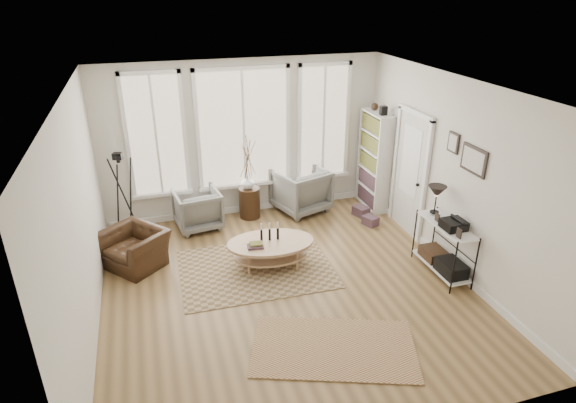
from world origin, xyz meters
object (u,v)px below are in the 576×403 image
object	(u,v)px
armchair_left	(198,209)
armchair_right	(301,190)
side_table	(249,178)
accent_chair	(135,248)
bookcase	(374,161)
low_shelf	(444,243)
coffee_table	(270,247)

from	to	relation	value
armchair_left	armchair_right	world-z (taller)	armchair_right
side_table	accent_chair	bearing A→B (deg)	-151.36
side_table	accent_chair	world-z (taller)	side_table
bookcase	accent_chair	bearing A→B (deg)	-168.50
bookcase	low_shelf	bearing A→B (deg)	-91.28
bookcase	accent_chair	size ratio (longest dim) A/B	2.27
bookcase	side_table	distance (m)	2.45
bookcase	armchair_right	world-z (taller)	bookcase
coffee_table	armchair_left	xyz separation A→B (m)	(-0.91, 1.65, 0.03)
coffee_table	armchair_right	xyz separation A→B (m)	(1.09, 1.80, 0.09)
low_shelf	armchair_left	bearing A→B (deg)	142.36
low_shelf	coffee_table	world-z (taller)	low_shelf
low_shelf	side_table	bearing A→B (deg)	130.87
bookcase	armchair_right	bearing A→B (deg)	170.99
coffee_table	accent_chair	size ratio (longest dim) A/B	1.57
low_shelf	armchair_right	bearing A→B (deg)	116.40
bookcase	side_table	bearing A→B (deg)	174.72
coffee_table	bookcase	bearing A→B (deg)	32.06
low_shelf	side_table	distance (m)	3.64
armchair_right	side_table	xyz separation A→B (m)	(-1.01, 0.00, 0.37)
armchair_left	side_table	distance (m)	1.09
side_table	armchair_right	bearing A→B (deg)	0.00
coffee_table	side_table	world-z (taller)	side_table
bookcase	accent_chair	xyz separation A→B (m)	(-4.53, -0.92, -0.66)
accent_chair	coffee_table	bearing A→B (deg)	31.61
bookcase	armchair_left	size ratio (longest dim) A/B	2.60
armchair_left	low_shelf	bearing A→B (deg)	134.88
low_shelf	coffee_table	distance (m)	2.64
armchair_right	side_table	bearing A→B (deg)	-18.22
armchair_left	accent_chair	xyz separation A→B (m)	(-1.11, -1.00, -0.07)
coffee_table	armchair_left	bearing A→B (deg)	119.05
low_shelf	armchair_left	xyz separation A→B (m)	(-3.37, 2.60, -0.15)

